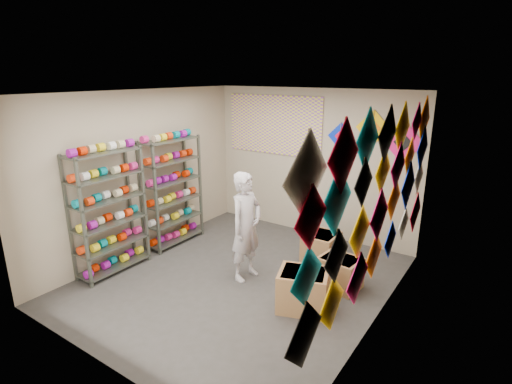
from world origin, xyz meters
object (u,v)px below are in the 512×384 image
Objects in this scene: carton_b at (340,273)px; carton_c at (321,248)px; shopkeeper at (246,226)px; shelf_rack_front at (109,212)px; carton_a at (303,290)px; shelf_rack_back at (172,192)px.

carton_c reaches higher than carton_b.
shopkeeper is 2.93× the size of carton_b.
carton_b is 0.83m from carton_c.
shelf_rack_front is 3.51m from carton_b.
shopkeeper reaches higher than carton_a.
shopkeeper is at bearing 28.28° from shelf_rack_front.
shelf_rack_front is at bearing 174.28° from carton_a.
shelf_rack_back is at bearing 84.30° from shopkeeper.
carton_a reaches higher than carton_c.
carton_a is 1.13× the size of carton_b.
carton_c is (0.70, 1.10, -0.57)m from shopkeeper.
shelf_rack_front is 3.34m from carton_c.
shelf_rack_front is 3.05× the size of carton_a.
carton_c is at bearing 86.39° from carton_a.
shopkeeper is 2.95× the size of carton_c.
shelf_rack_front and shelf_rack_back have the same top height.
shelf_rack_front is 2.07m from shopkeeper.
carton_b is at bearing 25.56° from shelf_rack_front.
shelf_rack_back is 1.86m from shopkeeper.
shopkeeper is (1.82, -0.32, -0.14)m from shelf_rack_back.
shopkeeper is 1.49m from carton_b.
shelf_rack_front is at bearing -141.49° from carton_c.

